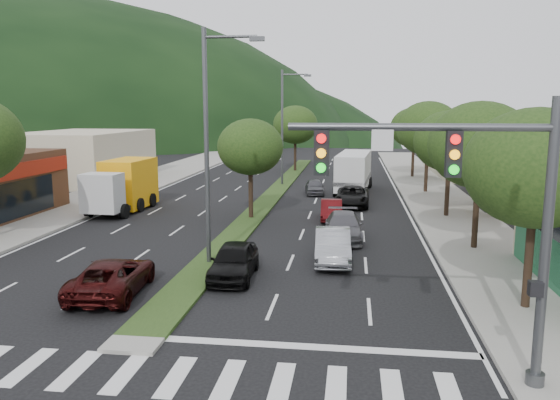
# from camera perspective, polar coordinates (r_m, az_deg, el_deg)

# --- Properties ---
(ground) EXTENTS (160.00, 160.00, 0.00)m
(ground) POSITION_cam_1_polar(r_m,az_deg,el_deg) (17.07, -14.55, -13.98)
(ground) COLOR black
(ground) RESTS_ON ground
(sidewalk_right) EXTENTS (5.00, 90.00, 0.15)m
(sidewalk_right) POSITION_cam_1_polar(r_m,az_deg,el_deg) (40.51, 16.52, -0.30)
(sidewalk_right) COLOR gray
(sidewalk_right) RESTS_ON ground
(sidewalk_left) EXTENTS (6.00, 90.00, 0.15)m
(sidewalk_left) POSITION_cam_1_polar(r_m,az_deg,el_deg) (44.34, -18.08, 0.44)
(sidewalk_left) COLOR gray
(sidewalk_left) RESTS_ON ground
(median) EXTENTS (1.60, 56.00, 0.12)m
(median) POSITION_cam_1_polar(r_m,az_deg,el_deg) (43.40, -0.63, 0.71)
(median) COLOR #203613
(median) RESTS_ON ground
(crosswalk) EXTENTS (19.00, 2.20, 0.01)m
(crosswalk) POSITION_cam_1_polar(r_m,az_deg,el_deg) (15.41, -17.45, -16.77)
(crosswalk) COLOR silver
(crosswalk) RESTS_ON ground
(traffic_signal) EXTENTS (6.12, 0.40, 7.00)m
(traffic_signal) POSITION_cam_1_polar(r_m,az_deg,el_deg) (13.40, 20.03, 0.03)
(traffic_signal) COLOR #47494C
(traffic_signal) RESTS_ON ground
(gas_canopy) EXTENTS (12.20, 8.20, 5.25)m
(gas_canopy) POSITION_cam_1_polar(r_m,az_deg,el_deg) (38.71, 27.12, 5.42)
(gas_canopy) COLOR silver
(gas_canopy) RESTS_ON ground
(bldg_left_far) EXTENTS (9.00, 14.00, 4.60)m
(bldg_left_far) POSITION_cam_1_polar(r_m,az_deg,el_deg) (54.75, -19.83, 4.34)
(bldg_left_far) COLOR beige
(bldg_left_far) RESTS_ON ground
(bldg_right_far) EXTENTS (10.00, 16.00, 5.20)m
(bldg_right_far) POSITION_cam_1_polar(r_m,az_deg,el_deg) (60.10, 20.49, 5.00)
(bldg_right_far) COLOR beige
(bldg_right_far) RESTS_ON ground
(hill_far) EXTENTS (176.00, 132.00, 82.00)m
(hill_far) POSITION_cam_1_polar(r_m,az_deg,el_deg) (151.49, -27.25, 5.95)
(hill_far) COLOR black
(hill_far) RESTS_ON ground
(tree_r_a) EXTENTS (4.60, 4.60, 6.63)m
(tree_r_a) POSITION_cam_1_polar(r_m,az_deg,el_deg) (19.46, 25.16, 3.02)
(tree_r_a) COLOR black
(tree_r_a) RESTS_ON sidewalk_right
(tree_r_b) EXTENTS (4.80, 4.80, 6.94)m
(tree_r_b) POSITION_cam_1_polar(r_m,az_deg,el_deg) (27.15, 20.16, 5.40)
(tree_r_b) COLOR black
(tree_r_b) RESTS_ON sidewalk_right
(tree_r_c) EXTENTS (4.40, 4.40, 6.48)m
(tree_r_c) POSITION_cam_1_polar(r_m,az_deg,el_deg) (35.00, 17.32, 5.87)
(tree_r_c) COLOR black
(tree_r_c) RESTS_ON sidewalk_right
(tree_r_d) EXTENTS (5.00, 5.00, 7.17)m
(tree_r_d) POSITION_cam_1_polar(r_m,az_deg,el_deg) (44.86, 15.22, 7.24)
(tree_r_d) COLOR black
(tree_r_d) RESTS_ON sidewalk_right
(tree_r_e) EXTENTS (4.60, 4.60, 6.71)m
(tree_r_e) POSITION_cam_1_polar(r_m,az_deg,el_deg) (54.79, 13.84, 7.35)
(tree_r_e) COLOR black
(tree_r_e) RESTS_ON sidewalk_right
(tree_med_near) EXTENTS (4.00, 4.00, 6.02)m
(tree_med_near) POSITION_cam_1_polar(r_m,az_deg,el_deg) (33.10, -3.12, 5.55)
(tree_med_near) COLOR black
(tree_med_near) RESTS_ON median
(tree_med_far) EXTENTS (4.80, 4.80, 6.94)m
(tree_med_far) POSITION_cam_1_polar(r_m,az_deg,el_deg) (58.79, 1.61, 7.86)
(tree_med_far) COLOR black
(tree_med_far) RESTS_ON median
(streetlight_near) EXTENTS (2.60, 0.25, 10.00)m
(streetlight_near) POSITION_cam_1_polar(r_m,az_deg,el_deg) (23.24, -7.23, 6.65)
(streetlight_near) COLOR #47494C
(streetlight_near) RESTS_ON ground
(streetlight_mid) EXTENTS (2.60, 0.25, 10.00)m
(streetlight_mid) POSITION_cam_1_polar(r_m,az_deg,el_deg) (47.83, 0.47, 8.17)
(streetlight_mid) COLOR #47494C
(streetlight_mid) RESTS_ON ground
(sedan_silver) EXTENTS (1.74, 4.45, 1.44)m
(sedan_silver) POSITION_cam_1_polar(r_m,az_deg,el_deg) (24.34, 5.53, -4.79)
(sedan_silver) COLOR #A0A3A8
(sedan_silver) RESTS_ON ground
(suv_maroon) EXTENTS (2.64, 4.98, 1.33)m
(suv_maroon) POSITION_cam_1_polar(r_m,az_deg,el_deg) (21.03, -17.10, -7.64)
(suv_maroon) COLOR black
(suv_maroon) RESTS_ON ground
(car_queue_a) EXTENTS (1.81, 4.19, 1.41)m
(car_queue_a) POSITION_cam_1_polar(r_m,az_deg,el_deg) (22.04, -4.85, -6.34)
(car_queue_a) COLOR black
(car_queue_a) RESTS_ON ground
(car_queue_b) EXTENTS (2.09, 4.77, 1.36)m
(car_queue_b) POSITION_cam_1_polar(r_m,az_deg,el_deg) (28.51, 6.65, -2.76)
(car_queue_b) COLOR #55545A
(car_queue_b) RESTS_ON ground
(car_queue_c) EXTENTS (1.44, 3.71, 1.21)m
(car_queue_c) POSITION_cam_1_polar(r_m,az_deg,el_deg) (33.45, 5.39, -1.05)
(car_queue_c) COLOR #530D10
(car_queue_c) RESTS_ON ground
(car_queue_d) EXTENTS (2.42, 4.98, 1.36)m
(car_queue_d) POSITION_cam_1_polar(r_m,az_deg,el_deg) (38.34, 7.57, 0.39)
(car_queue_d) COLOR black
(car_queue_d) RESTS_ON ground
(car_queue_e) EXTENTS (1.85, 3.63, 1.18)m
(car_queue_e) POSITION_cam_1_polar(r_m,az_deg,el_deg) (43.40, 3.62, 1.40)
(car_queue_e) COLOR #4F4F54
(car_queue_e) RESTS_ON ground
(box_truck) EXTENTS (2.86, 6.88, 3.35)m
(box_truck) POSITION_cam_1_polar(r_m,az_deg,el_deg) (37.58, -15.98, 1.31)
(box_truck) COLOR silver
(box_truck) RESTS_ON ground
(motorhome) EXTENTS (3.23, 8.42, 3.16)m
(motorhome) POSITION_cam_1_polar(r_m,az_deg,el_deg) (44.95, 7.72, 3.02)
(motorhome) COLOR silver
(motorhome) RESTS_ON ground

